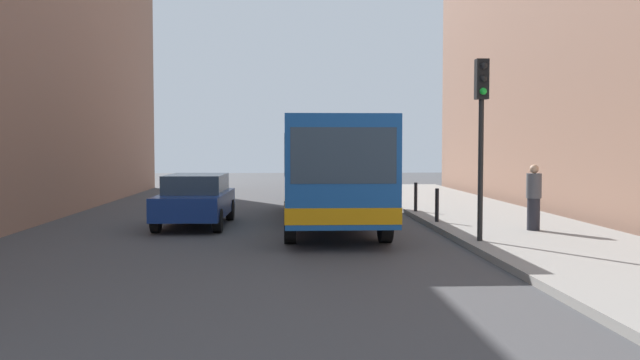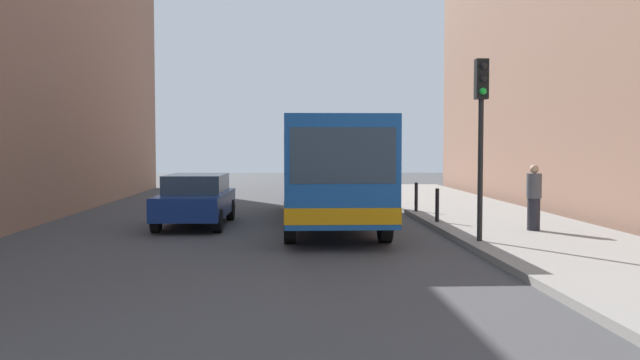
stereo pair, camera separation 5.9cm
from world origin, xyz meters
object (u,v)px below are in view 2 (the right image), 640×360
car_behind_bus (321,179)px  traffic_light (481,115)px  pedestrian_near_signal (534,198)px  bus (328,165)px  bollard_near (437,205)px  bollard_mid (416,197)px  car_beside_bus (196,199)px

car_behind_bus → traffic_light: (2.78, -15.86, 2.22)m
traffic_light → pedestrian_near_signal: traffic_light is taller
bus → pedestrian_near_signal: size_ratio=6.57×
bollard_near → bollard_mid: size_ratio=1.00×
bus → car_behind_bus: size_ratio=2.45×
car_behind_bus → pedestrian_near_signal: (4.71, -14.02, 0.20)m
bus → car_beside_bus: bearing=5.4°
car_behind_bus → pedestrian_near_signal: pedestrian_near_signal is taller
car_beside_bus → traffic_light: size_ratio=1.09×
traffic_light → car_behind_bus: bearing=100.0°
car_behind_bus → bollard_mid: (2.68, -8.92, -0.16)m
car_behind_bus → bollard_near: bearing=98.8°
bollard_near → car_beside_bus: bearing=174.6°
car_beside_bus → traffic_light: traffic_light is taller
bus → car_behind_bus: (0.37, 10.99, -0.94)m
car_beside_bus → bollard_mid: 7.29m
car_behind_bus → traffic_light: bearing=96.2°
bus → bollard_near: size_ratio=11.61×
car_behind_bus → bollard_near: (2.68, -11.99, -0.16)m
traffic_light → bollard_near: size_ratio=4.32×
bus → traffic_light: 5.94m
bus → car_beside_bus: bus is taller
bollard_mid → pedestrian_near_signal: size_ratio=0.57×
car_beside_bus → pedestrian_near_signal: 9.30m
car_beside_bus → bollard_mid: size_ratio=4.68×
bus → car_beside_bus: 3.95m
bollard_mid → traffic_light: bearing=-89.2°
traffic_light → pedestrian_near_signal: (1.93, 1.84, -2.02)m
car_beside_bus → bollard_mid: bearing=-159.0°
pedestrian_near_signal → bollard_near: bearing=-41.9°
bollard_near → bollard_mid: 3.07m
car_behind_bus → traffic_light: 16.25m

